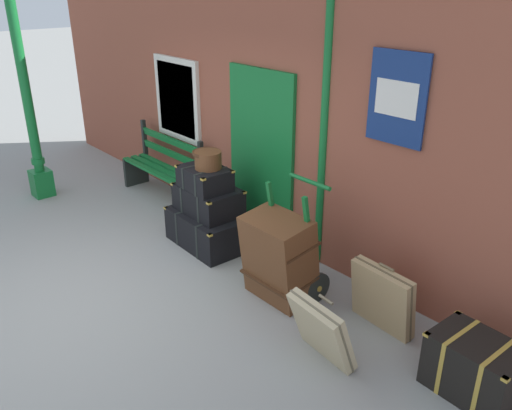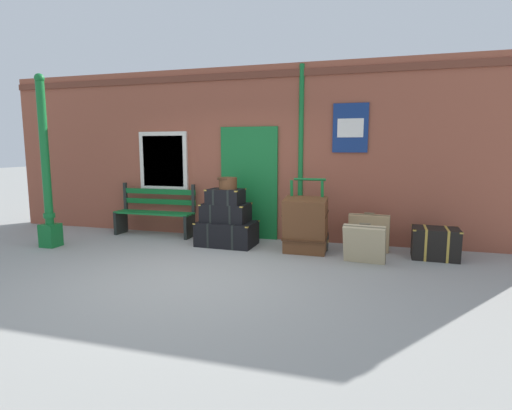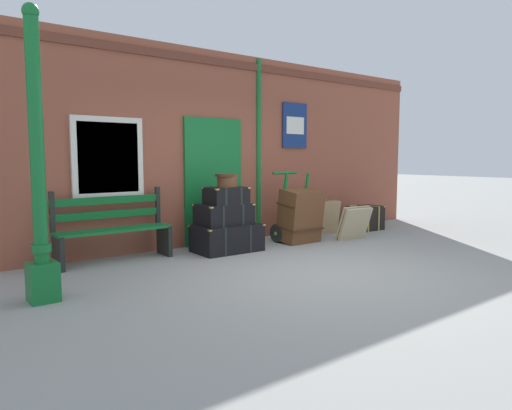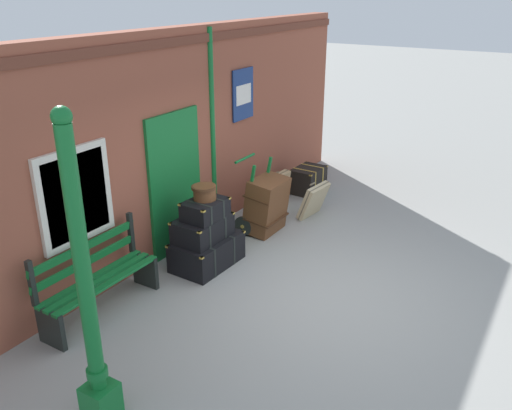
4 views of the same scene
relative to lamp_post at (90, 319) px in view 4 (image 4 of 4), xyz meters
The scene contains 13 objects.
ground_plane 3.35m from the lamp_post, 14.50° to the right, with size 60.00×60.00×0.00m, color gray.
brick_facade 3.58m from the lamp_post, 30.55° to the left, with size 10.40×0.35×3.20m.
lamp_post is the anchor object (origin of this frame).
platform_bench 1.98m from the lamp_post, 47.18° to the left, with size 1.60×0.43×1.01m.
steamer_trunk_base 3.20m from the lamp_post, 18.10° to the left, with size 1.03×0.68×0.43m.
steamer_trunk_middle 3.10m from the lamp_post, 18.93° to the left, with size 0.82×0.57×0.33m.
steamer_trunk_top 3.06m from the lamp_post, 18.02° to the left, with size 0.63×0.48×0.27m.
round_hatbox 3.09m from the lamp_post, 18.30° to the left, with size 0.35×0.33×0.20m.
porters_trolley 4.52m from the lamp_post, 12.71° to the left, with size 0.71×0.58×1.20m.
large_brown_trunk 4.45m from the lamp_post, 10.51° to the left, with size 0.70×0.54×0.93m.
suitcase_olive 5.51m from the lamp_post, 12.54° to the left, with size 0.67×0.26×0.65m.
suitcase_charcoal 5.35m from the lamp_post, ahead, with size 0.63×0.38×0.61m.
corner_trunk 6.47m from the lamp_post, ahead, with size 0.71×0.52×0.49m.
Camera 4 is at (-5.60, -2.41, 3.73)m, focal length 37.68 mm.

